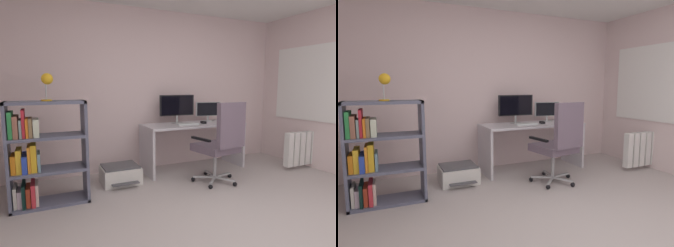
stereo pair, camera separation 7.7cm
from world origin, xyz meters
The scene contains 14 objects.
ground_plane centered at (0.00, 0.00, -0.01)m, with size 4.64×5.11×0.02m, color #BAAFAC.
wall_back centered at (0.00, 2.60, 1.25)m, with size 4.64×0.10×2.51m, color silver.
window_pane centered at (2.32, 1.45, 1.37)m, with size 0.01×1.40×1.12m, color white.
window_frame centered at (2.31, 1.45, 1.37)m, with size 0.02×1.48×1.20m, color white.
desk centered at (0.52, 2.16, 0.55)m, with size 1.61×0.61×0.74m.
monitor_main centered at (0.29, 2.28, 1.01)m, with size 0.58×0.18×0.45m.
monitor_secondary centered at (0.87, 2.28, 0.93)m, with size 0.42×0.18×0.32m.
keyboard centered at (0.37, 2.08, 0.75)m, with size 0.34×0.13×0.02m, color silver.
computer_mouse centered at (0.66, 2.08, 0.76)m, with size 0.06×0.10×0.03m, color black.
office_chair centered at (0.50, 1.38, 0.60)m, with size 0.64×0.68×1.12m.
bookshelf centered at (-1.72, 1.67, 0.57)m, with size 0.82×0.36×1.16m.
desk_lamp centered at (-1.59, 1.67, 1.38)m, with size 0.13×0.12×0.30m.
printer centered at (-0.72, 2.00, 0.12)m, with size 0.51×0.52×0.25m.
radiator centered at (2.22, 1.45, 0.33)m, with size 0.88×0.10×0.54m.
Camera 1 is at (-1.69, -1.64, 1.32)m, focal length 29.90 mm.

